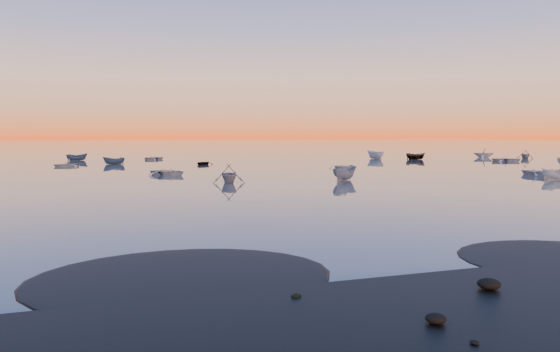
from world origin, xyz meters
name	(u,v)px	position (x,y,z in m)	size (l,w,h in m)	color
ground	(186,155)	(0.00, 100.00, 0.00)	(600.00, 600.00, 0.00)	#6D625B
moored_fleet	(244,168)	(0.00, 53.00, 0.00)	(124.00, 58.00, 1.20)	beige
boat_near_left	(168,175)	(-11.43, 42.95, 0.00)	(4.39, 1.83, 1.10)	beige
boat_near_center	(344,181)	(3.84, 30.07, 0.00)	(4.07, 1.72, 1.41)	slate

